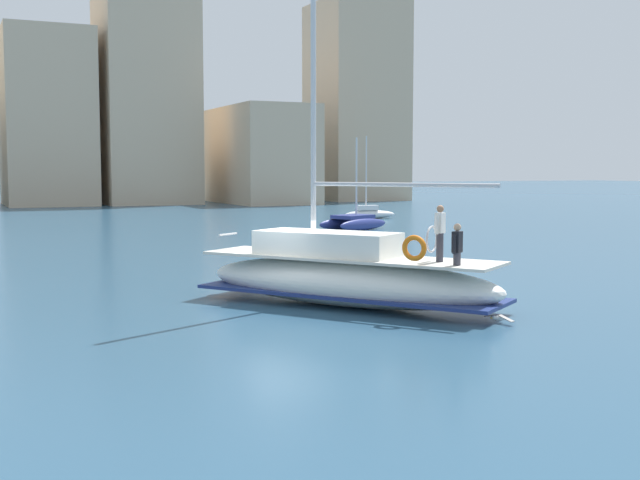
# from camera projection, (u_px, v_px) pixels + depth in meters

# --- Properties ---
(ground_plane) EXTENTS (400.00, 400.00, 0.00)m
(ground_plane) POSITION_uv_depth(u_px,v_px,m) (287.00, 303.00, 24.66)
(ground_plane) COLOR #284C66
(main_sailboat) EXTENTS (7.43, 9.26, 12.25)m
(main_sailboat) POSITION_uv_depth(u_px,v_px,m) (346.00, 275.00, 24.09)
(main_sailboat) COLOR white
(main_sailboat) RESTS_ON ground
(moored_sloop_far) EXTENTS (5.25, 4.00, 6.13)m
(moored_sloop_far) POSITION_uv_depth(u_px,v_px,m) (353.00, 221.00, 54.41)
(moored_sloop_far) COLOR navy
(moored_sloop_far) RESTS_ON ground
(moored_cutter_left) EXTENTS (4.41, 1.46, 6.69)m
(moored_cutter_left) POSITION_uv_depth(u_px,v_px,m) (369.00, 213.00, 66.12)
(moored_cutter_left) COLOR silver
(moored_cutter_left) RESTS_ON ground
(seagull) EXTENTS (0.48, 1.00, 0.16)m
(seagull) POSITION_uv_depth(u_px,v_px,m) (498.00, 317.00, 21.41)
(seagull) COLOR silver
(seagull) RESTS_ON ground
(waterfront_buildings) EXTENTS (89.03, 21.07, 27.80)m
(waterfront_buildings) POSITION_uv_depth(u_px,v_px,m) (36.00, 109.00, 88.80)
(waterfront_buildings) COLOR silver
(waterfront_buildings) RESTS_ON ground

